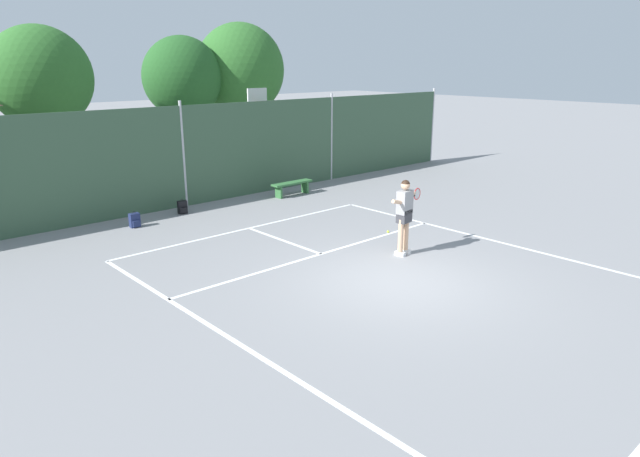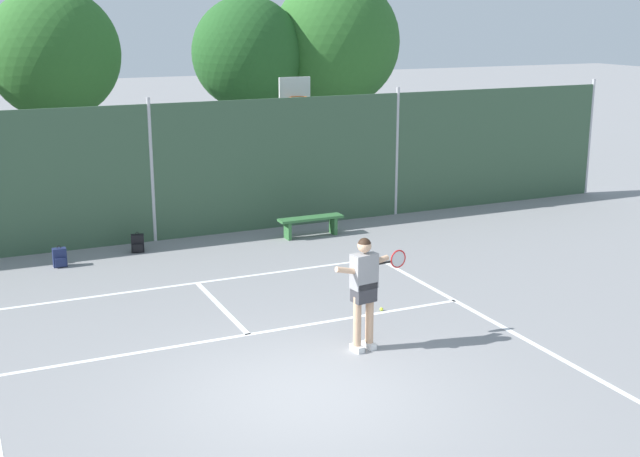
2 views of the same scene
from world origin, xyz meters
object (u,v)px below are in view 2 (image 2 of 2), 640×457
(tennis_ball, at_px, (381,309))
(basketball_hoop, at_px, (294,123))
(courtside_bench, at_px, (311,222))
(tennis_player, at_px, (364,283))
(backpack_black, at_px, (138,244))
(backpack_navy, at_px, (60,258))

(tennis_ball, bearing_deg, basketball_hoop, 77.53)
(courtside_bench, bearing_deg, tennis_player, -106.90)
(basketball_hoop, xyz_separation_m, courtside_bench, (-0.96, -3.26, -1.95))
(backpack_black, bearing_deg, courtside_bench, -5.29)
(tennis_player, height_order, backpack_navy, tennis_player)
(basketball_hoop, xyz_separation_m, backpack_black, (-5.05, -2.88, -2.12))
(tennis_player, height_order, backpack_black, tennis_player)
(backpack_black, xyz_separation_m, courtside_bench, (4.09, -0.38, 0.17))
(backpack_black, bearing_deg, tennis_ball, -60.76)
(basketball_hoop, height_order, backpack_navy, basketball_hoop)
(tennis_player, xyz_separation_m, backpack_black, (-2.05, 7.10, -0.92))
(tennis_player, height_order, tennis_ball, tennis_player)
(backpack_navy, bearing_deg, tennis_player, -60.28)
(basketball_hoop, relative_size, tennis_player, 1.91)
(basketball_hoop, bearing_deg, backpack_navy, -154.04)
(tennis_ball, xyz_separation_m, backpack_navy, (-4.91, 5.22, 0.16))
(tennis_ball, xyz_separation_m, backpack_black, (-3.16, 5.65, 0.16))
(tennis_ball, height_order, backpack_navy, backpack_navy)
(tennis_player, distance_m, courtside_bench, 7.06)
(tennis_player, distance_m, tennis_ball, 2.12)
(courtside_bench, bearing_deg, backpack_black, 174.71)
(tennis_player, distance_m, backpack_black, 7.44)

